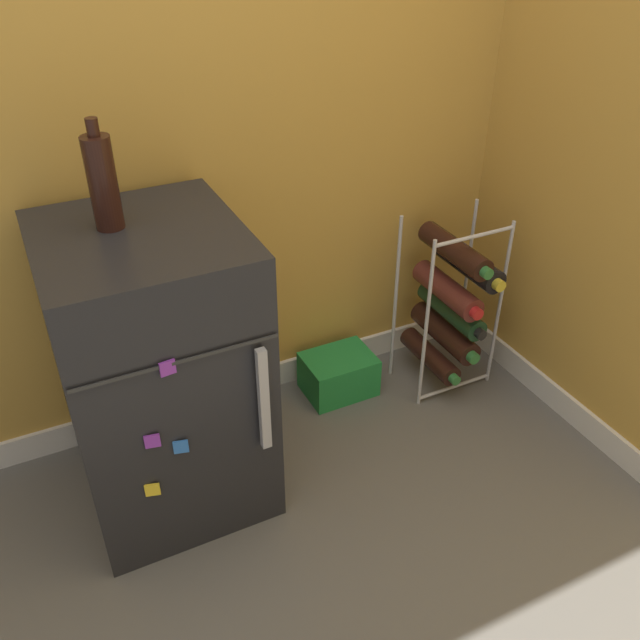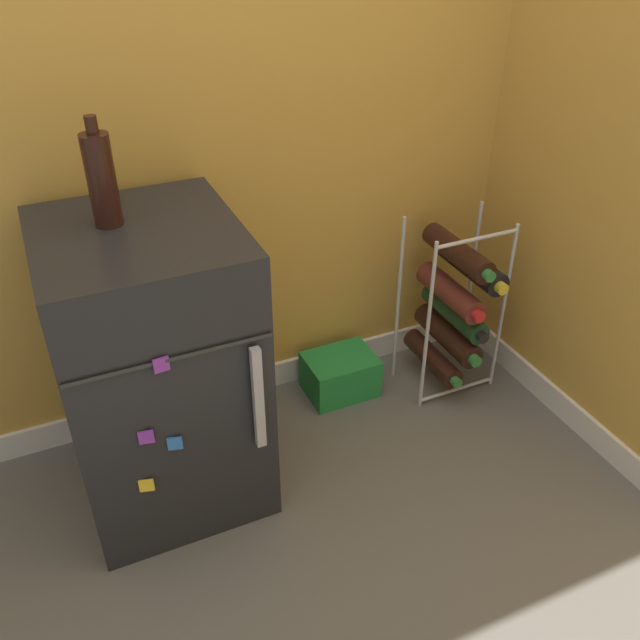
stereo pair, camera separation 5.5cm
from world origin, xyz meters
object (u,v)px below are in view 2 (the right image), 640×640
Objects in this scene: soda_box at (340,374)px; fridge_top_bottle at (101,179)px; mini_fridge at (158,369)px; wine_rack at (453,303)px.

soda_box is 0.91× the size of fridge_top_bottle.
mini_fridge reaches higher than soda_box.
fridge_top_bottle is at bearing 130.77° from mini_fridge.
wine_rack is 1.20m from fridge_top_bottle.
fridge_top_bottle is (-0.05, 0.05, 0.52)m from mini_fridge.
mini_fridge is 1.32× the size of wine_rack.
mini_fridge is 3.16× the size of fridge_top_bottle.
mini_fridge reaches higher than wine_rack.
fridge_top_bottle reaches higher than mini_fridge.
mini_fridge is 3.47× the size of soda_box.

